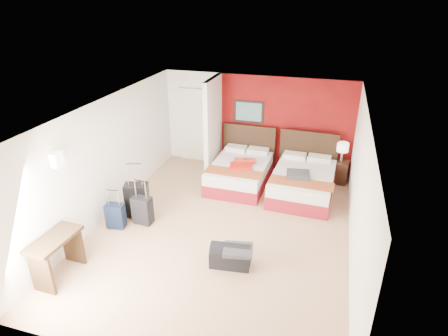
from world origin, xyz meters
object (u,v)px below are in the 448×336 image
at_px(nightstand, 339,172).
at_px(bed_right, 303,184).
at_px(bed_left, 240,174).
at_px(suitcase_navy, 116,217).
at_px(suitcase_black, 137,201).
at_px(duffel_bag, 230,256).
at_px(desk, 58,257).
at_px(suitcase_charcoal, 143,211).
at_px(table_lamp, 342,152).
at_px(red_suitcase_open, 243,164).

bearing_deg(nightstand, bed_right, -125.75).
xyz_separation_m(bed_left, suitcase_navy, (-1.94, -2.59, -0.03)).
bearing_deg(nightstand, suitcase_navy, -136.26).
relative_size(suitcase_black, duffel_bag, 1.04).
bearing_deg(bed_left, suitcase_black, -128.69).
relative_size(nightstand, desk, 0.60).
bearing_deg(bed_left, nightstand, 20.19).
distance_m(suitcase_black, suitcase_charcoal, 0.35).
distance_m(bed_right, suitcase_navy, 4.29).
relative_size(suitcase_charcoal, duffel_bag, 0.83).
xyz_separation_m(table_lamp, duffel_bag, (-1.77, -3.88, -0.64)).
height_order(duffel_bag, desk, desk).
xyz_separation_m(nightstand, suitcase_black, (-4.11, -2.87, 0.08)).
height_order(bed_left, red_suitcase_open, red_suitcase_open).
xyz_separation_m(nightstand, table_lamp, (0.00, 0.00, 0.53)).
relative_size(nightstand, suitcase_black, 0.78).
xyz_separation_m(nightstand, suitcase_charcoal, (-3.87, -3.11, 0.01)).
bearing_deg(duffel_bag, suitcase_charcoal, 153.79).
bearing_deg(suitcase_charcoal, table_lamp, 42.96).
bearing_deg(desk, duffel_bag, 24.67).
relative_size(nightstand, suitcase_navy, 1.11).
relative_size(suitcase_black, suitcase_navy, 1.43).
distance_m(red_suitcase_open, suitcase_black, 2.69).
distance_m(bed_right, duffel_bag, 3.10).
bearing_deg(suitcase_charcoal, bed_left, 61.23).
relative_size(red_suitcase_open, suitcase_navy, 1.41).
xyz_separation_m(red_suitcase_open, table_lamp, (2.28, 0.91, 0.20)).
relative_size(suitcase_black, desk, 0.77).
bearing_deg(suitcase_navy, red_suitcase_open, 43.05).
bearing_deg(nightstand, table_lamp, 0.00).
relative_size(suitcase_navy, desk, 0.54).
relative_size(bed_left, duffel_bag, 2.73).
relative_size(bed_left, red_suitcase_open, 2.65).
relative_size(table_lamp, desk, 0.53).
distance_m(table_lamp, desk, 6.70).
height_order(suitcase_black, suitcase_navy, suitcase_black).
xyz_separation_m(red_suitcase_open, suitcase_navy, (-2.04, -2.49, -0.36)).
height_order(bed_right, suitcase_black, suitcase_black).
relative_size(suitcase_black, suitcase_charcoal, 1.25).
relative_size(suitcase_navy, duffel_bag, 0.73).
relative_size(bed_left, table_lamp, 3.85).
height_order(table_lamp, suitcase_black, table_lamp).
distance_m(bed_left, suitcase_black, 2.69).
xyz_separation_m(bed_left, nightstand, (2.38, 0.81, -0.00)).
distance_m(nightstand, table_lamp, 0.53).
xyz_separation_m(bed_right, duffel_bag, (-0.95, -2.94, -0.12)).
xyz_separation_m(duffel_bag, desk, (-2.69, -1.09, 0.22)).
relative_size(bed_left, suitcase_charcoal, 3.29).
height_order(bed_right, duffel_bag, bed_right).
relative_size(suitcase_charcoal, desk, 0.62).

